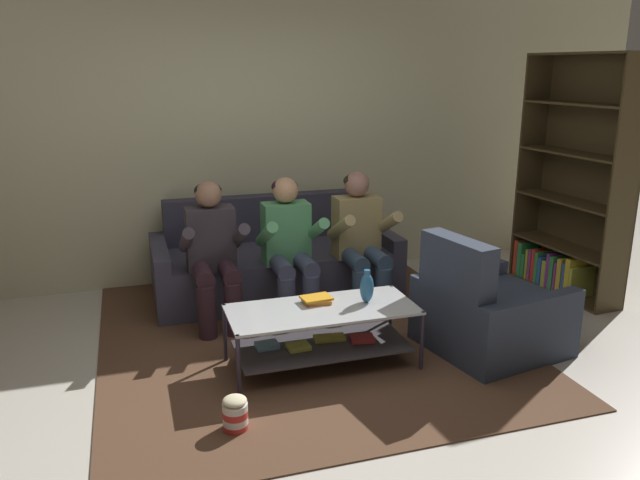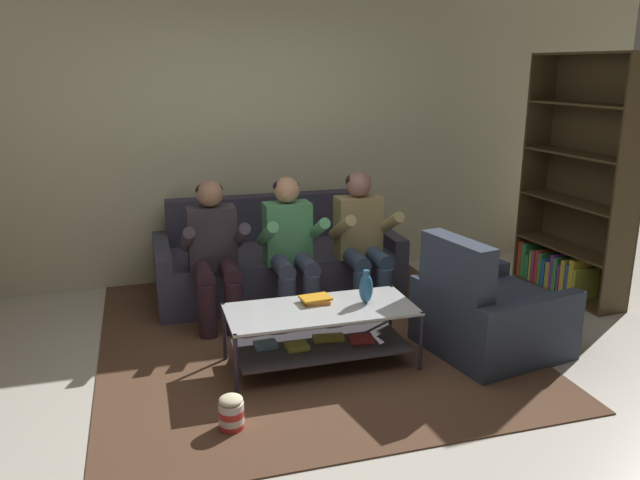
{
  "view_description": "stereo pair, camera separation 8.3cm",
  "coord_description": "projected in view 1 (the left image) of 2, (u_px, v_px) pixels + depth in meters",
  "views": [
    {
      "loc": [
        -1.12,
        -3.4,
        2.01
      ],
      "look_at": [
        0.18,
        0.76,
        0.79
      ],
      "focal_mm": 35.0,
      "sensor_mm": 36.0,
      "label": 1
    },
    {
      "loc": [
        -1.04,
        -3.42,
        2.01
      ],
      "look_at": [
        0.18,
        0.76,
        0.79
      ],
      "focal_mm": 35.0,
      "sensor_mm": 36.0,
      "label": 2
    }
  ],
  "objects": [
    {
      "name": "popcorn_tub",
      "position": [
        235.0,
        413.0,
        3.53
      ],
      "size": [
        0.15,
        0.15,
        0.21
      ],
      "color": "red",
      "rests_on": "ground"
    },
    {
      "name": "area_rug",
      "position": [
        299.0,
        329.0,
        4.91
      ],
      "size": [
        3.0,
        3.47,
        0.01
      ],
      "color": "brown",
      "rests_on": "ground"
    },
    {
      "name": "ground",
      "position": [
        328.0,
        391.0,
        3.99
      ],
      "size": [
        16.8,
        16.8,
        0.0
      ],
      "primitive_type": "plane",
      "color": "beige"
    },
    {
      "name": "person_seated_right",
      "position": [
        361.0,
        236.0,
        5.22
      ],
      "size": [
        0.5,
        0.58,
        1.15
      ],
      "color": "#31445C",
      "rests_on": "ground"
    },
    {
      "name": "couch",
      "position": [
        274.0,
        263.0,
        5.66
      ],
      "size": [
        2.14,
        0.95,
        0.84
      ],
      "color": "#3E3D50",
      "rests_on": "ground"
    },
    {
      "name": "person_seated_left",
      "position": [
        213.0,
        249.0,
        4.87
      ],
      "size": [
        0.5,
        0.58,
        1.14
      ],
      "color": "#301C25",
      "rests_on": "ground"
    },
    {
      "name": "coffee_table",
      "position": [
        321.0,
        328.0,
        4.25
      ],
      "size": [
        1.28,
        0.56,
        0.43
      ],
      "color": "#B6B8BB",
      "rests_on": "ground"
    },
    {
      "name": "book_stack",
      "position": [
        317.0,
        299.0,
        4.31
      ],
      "size": [
        0.22,
        0.19,
        0.04
      ],
      "color": "orange",
      "rests_on": "coffee_table"
    },
    {
      "name": "back_partition",
      "position": [
        248.0,
        127.0,
        5.86
      ],
      "size": [
        8.4,
        0.12,
        2.9
      ],
      "primitive_type": "cube",
      "color": "beige",
      "rests_on": "ground"
    },
    {
      "name": "armchair",
      "position": [
        488.0,
        314.0,
        4.51
      ],
      "size": [
        1.02,
        0.99,
        0.88
      ],
      "color": "#2D3444",
      "rests_on": "ground"
    },
    {
      "name": "person_seated_middle",
      "position": [
        289.0,
        243.0,
        5.04
      ],
      "size": [
        0.5,
        0.58,
        1.14
      ],
      "color": "#3B415B",
      "rests_on": "ground"
    },
    {
      "name": "bookshelf",
      "position": [
        571.0,
        205.0,
        5.59
      ],
      "size": [
        0.39,
        1.16,
        2.12
      ],
      "color": "#44351E",
      "rests_on": "ground"
    },
    {
      "name": "vase",
      "position": [
        367.0,
        287.0,
        4.28
      ],
      "size": [
        0.1,
        0.1,
        0.24
      ],
      "color": "#29608C",
      "rests_on": "coffee_table"
    }
  ]
}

